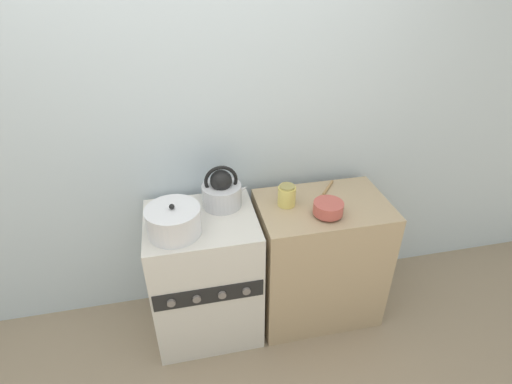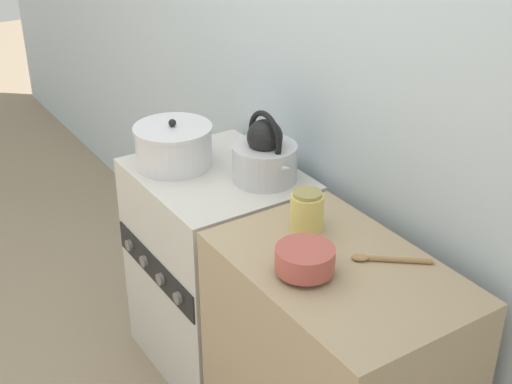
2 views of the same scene
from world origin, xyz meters
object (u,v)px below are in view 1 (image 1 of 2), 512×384
object	(u,v)px
kettle	(222,191)
storage_jar	(287,195)
stove	(205,275)
cooking_pot	(174,221)
enamel_bowl	(328,208)

from	to	relation	value
kettle	storage_jar	distance (m)	0.37
stove	storage_jar	world-z (taller)	storage_jar
cooking_pot	enamel_bowl	size ratio (longest dim) A/B	1.71
cooking_pot	enamel_bowl	xyz separation A→B (m)	(0.84, -0.02, -0.02)
stove	cooking_pot	size ratio (longest dim) A/B	2.93
stove	storage_jar	bearing A→B (deg)	3.60
stove	kettle	size ratio (longest dim) A/B	3.02
kettle	storage_jar	xyz separation A→B (m)	(0.36, -0.09, -0.02)
enamel_bowl	stove	bearing A→B (deg)	170.31
cooking_pot	enamel_bowl	bearing A→B (deg)	-1.70
stove	cooking_pot	xyz separation A→B (m)	(-0.14, -0.09, 0.50)
kettle	enamel_bowl	xyz separation A→B (m)	(0.55, -0.24, -0.04)
cooking_pot	enamel_bowl	distance (m)	0.84
enamel_bowl	storage_jar	world-z (taller)	storage_jar
enamel_bowl	cooking_pot	bearing A→B (deg)	178.30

